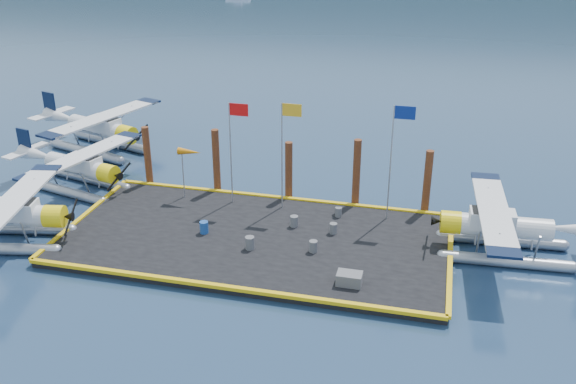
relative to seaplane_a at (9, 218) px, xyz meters
name	(u,v)px	position (x,y,z in m)	size (l,w,h in m)	color
ground	(255,243)	(12.34, 3.08, -1.49)	(4000.00, 4000.00, 0.00)	#19324B
dock	(255,240)	(12.34, 3.08, -1.29)	(20.00, 10.00, 0.40)	black
dock_bumpers	(255,235)	(12.34, 3.08, -1.00)	(20.25, 10.25, 0.18)	#E2B40D
seaplane_a	(9,218)	(0.00, 0.00, 0.00)	(8.88, 9.68, 3.42)	#8F929C
seaplane_b	(80,169)	(-0.04, 7.02, -0.05)	(8.61, 9.29, 3.30)	#8F929C
seaplane_c	(101,131)	(-2.20, 13.54, 0.10)	(9.55, 10.21, 3.65)	#8F929C
seaplane_d	(499,229)	(24.60, 4.82, -0.01)	(8.68, 9.57, 3.40)	#8F929C
drum_0	(204,227)	(9.60, 2.84, -0.77)	(0.46, 0.46, 0.65)	navy
drum_1	(313,246)	(15.64, 2.25, -0.79)	(0.42, 0.42, 0.60)	#545458
drum_2	(333,228)	(16.26, 4.44, -0.81)	(0.40, 0.40, 0.57)	#545458
drum_3	(250,243)	(12.46, 1.77, -0.76)	(0.47, 0.47, 0.67)	#545458
drum_4	(338,212)	(16.19, 6.47, -0.82)	(0.39, 0.39, 0.55)	#545458
drum_5	(294,221)	(14.07, 4.71, -0.79)	(0.43, 0.43, 0.61)	#545458
crate	(349,279)	(17.86, -0.31, -0.80)	(1.16, 0.77, 0.58)	#545458
flagpole_red	(234,138)	(10.05, 6.88, 2.90)	(1.14, 0.08, 6.00)	#9C9DA4
flagpole_yellow	(285,140)	(13.05, 6.88, 3.02)	(1.14, 0.08, 6.20)	#9C9DA4
flagpole_blue	(395,146)	(19.04, 6.88, 3.19)	(1.14, 0.08, 6.50)	#9C9DA4
windsock	(189,153)	(7.32, 6.88, 1.74)	(1.40, 0.44, 3.12)	#9C9DA4
piling_0	(148,158)	(3.84, 8.48, 0.51)	(0.44, 0.44, 4.00)	#462514
piling_1	(216,163)	(8.34, 8.48, 0.61)	(0.44, 0.44, 4.20)	#462514
piling_2	(289,173)	(12.84, 8.48, 0.41)	(0.44, 0.44, 3.80)	#462514
piling_3	(356,175)	(16.84, 8.48, 0.66)	(0.44, 0.44, 4.30)	#462514
piling_4	(427,184)	(20.84, 8.48, 0.51)	(0.44, 0.44, 4.00)	#462514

